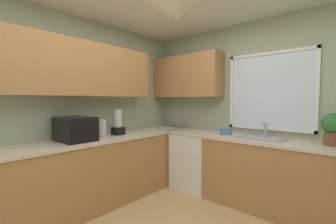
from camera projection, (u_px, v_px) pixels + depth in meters
name	position (u px, v px, depth m)	size (l,w,h in m)	color
room_shell	(175.00, 70.00, 2.34)	(3.68, 3.77, 2.60)	#9EAD8E
counter_run_left	(88.00, 174.00, 2.82)	(0.65, 3.38, 0.90)	#AD7542
counter_run_back	(262.00, 173.00, 2.86)	(2.77, 0.65, 0.90)	#AD7542
dishwasher	(195.00, 161.00, 3.51)	(0.60, 0.60, 0.86)	white
microwave	(75.00, 129.00, 2.68)	(0.48, 0.36, 0.29)	black
kettle	(101.00, 128.00, 2.92)	(0.13, 0.13, 0.24)	#B7B7BC
sink_assembly	(262.00, 137.00, 2.85)	(0.57, 0.40, 0.19)	#9EA0A5
potted_plant	(333.00, 127.00, 2.39)	(0.23, 0.23, 0.36)	brown
bowl	(226.00, 131.00, 3.17)	(0.17, 0.17, 0.09)	#4C7099
blender_appliance	(118.00, 123.00, 3.15)	(0.15, 0.15, 0.36)	black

